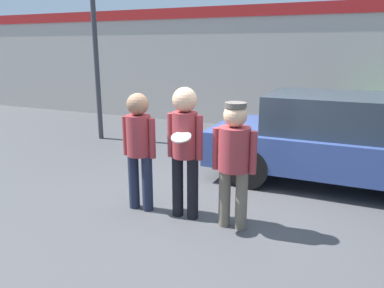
# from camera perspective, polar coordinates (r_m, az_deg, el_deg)

# --- Properties ---
(ground_plane) EXTENTS (56.00, 56.00, 0.00)m
(ground_plane) POSITION_cam_1_polar(r_m,az_deg,el_deg) (5.29, 2.63, -10.37)
(ground_plane) COLOR #3F3F42
(storefront_building) EXTENTS (24.00, 0.22, 3.32)m
(storefront_building) POSITION_cam_1_polar(r_m,az_deg,el_deg) (10.53, 14.80, 11.20)
(storefront_building) COLOR #B2A89E
(storefront_building) RESTS_ON ground
(person_left) EXTENTS (0.50, 0.33, 1.64)m
(person_left) POSITION_cam_1_polar(r_m,az_deg,el_deg) (5.14, -8.07, 0.23)
(person_left) COLOR #1E2338
(person_left) RESTS_ON ground
(person_middle_with_frisbee) EXTENTS (0.50, 0.52, 1.75)m
(person_middle_with_frisbee) POSITION_cam_1_polar(r_m,az_deg,el_deg) (4.82, -1.09, 0.33)
(person_middle_with_frisbee) COLOR black
(person_middle_with_frisbee) RESTS_ON ground
(person_right) EXTENTS (0.56, 0.39, 1.60)m
(person_right) POSITION_cam_1_polar(r_m,az_deg,el_deg) (4.58, 6.44, -1.60)
(person_right) COLOR #665B4C
(person_right) RESTS_ON ground
(parked_car_near) EXTENTS (4.21, 1.95, 1.48)m
(parked_car_near) POSITION_cam_1_polar(r_m,az_deg,el_deg) (6.66, 21.40, 0.70)
(parked_car_near) COLOR #334784
(parked_car_near) RESTS_ON ground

